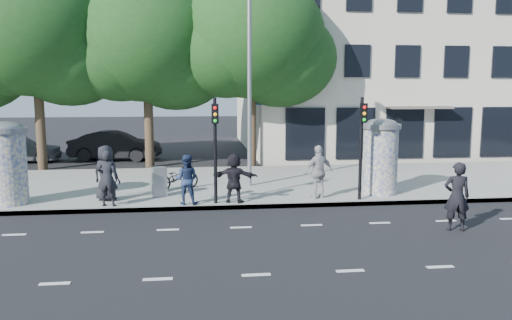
{
  "coord_description": "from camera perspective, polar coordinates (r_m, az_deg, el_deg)",
  "views": [
    {
      "loc": [
        -1.16,
        -11.98,
        3.8
      ],
      "look_at": [
        0.67,
        3.5,
        1.59
      ],
      "focal_mm": 35.0,
      "sensor_mm": 36.0,
      "label": 1
    }
  ],
  "objects": [
    {
      "name": "building",
      "position": [
        34.64,
        15.93,
        11.39
      ],
      "size": [
        20.3,
        15.85,
        12.0
      ],
      "color": "beige",
      "rests_on": "ground"
    },
    {
      "name": "traffic_pole_near",
      "position": [
        15.86,
        -4.69,
        2.37
      ],
      "size": [
        0.22,
        0.31,
        3.4
      ],
      "color": "black",
      "rests_on": "sidewalk"
    },
    {
      "name": "bicycle",
      "position": [
        18.5,
        -8.99,
        -2.0
      ],
      "size": [
        1.36,
        1.78,
        0.9
      ],
      "primitive_type": "imported",
      "rotation": [
        0.0,
        0.0,
        2.08
      ],
      "color": "black",
      "rests_on": "sidewalk"
    },
    {
      "name": "lane_dash_near",
      "position": [
        10.56,
        0.02,
        -13.0
      ],
      "size": [
        32.0,
        0.12,
        0.01
      ],
      "primitive_type": "cube",
      "color": "silver",
      "rests_on": "ground"
    },
    {
      "name": "sidewalk",
      "position": [
        19.87,
        -3.27,
        -2.75
      ],
      "size": [
        40.0,
        8.0,
        0.15
      ],
      "primitive_type": "cube",
      "color": "gray",
      "rests_on": "ground"
    },
    {
      "name": "car_left",
      "position": [
        28.99,
        -25.63,
        1.23
      ],
      "size": [
        1.94,
        4.45,
        1.49
      ],
      "primitive_type": "imported",
      "rotation": [
        0.0,
        0.0,
        1.61
      ],
      "color": "slate",
      "rests_on": "ground"
    },
    {
      "name": "ped_a",
      "position": [
        17.12,
        -16.76,
        -1.45
      ],
      "size": [
        1.05,
        0.88,
        1.84
      ],
      "primitive_type": "imported",
      "rotation": [
        0.0,
        0.0,
        2.75
      ],
      "color": "black",
      "rests_on": "sidewalk"
    },
    {
      "name": "street_lamp",
      "position": [
        18.75,
        -0.74,
        11.11
      ],
      "size": [
        0.25,
        0.93,
        8.0
      ],
      "color": "slate",
      "rests_on": "sidewalk"
    },
    {
      "name": "cabinet_left",
      "position": [
        17.42,
        -11.03,
        -2.47
      ],
      "size": [
        0.58,
        0.51,
        1.01
      ],
      "primitive_type": "cube",
      "rotation": [
        0.0,
        0.0,
        0.39
      ],
      "color": "gray",
      "rests_on": "sidewalk"
    },
    {
      "name": "lane_dash_far",
      "position": [
        13.96,
        -1.73,
        -7.71
      ],
      "size": [
        32.0,
        0.12,
        0.01
      ],
      "primitive_type": "cube",
      "color": "silver",
      "rests_on": "ground"
    },
    {
      "name": "ped_e",
      "position": [
        16.9,
        7.19,
        -1.35
      ],
      "size": [
        1.18,
        0.88,
        1.8
      ],
      "primitive_type": "imported",
      "rotation": [
        0.0,
        0.0,
        3.43
      ],
      "color": "#A2A2A5",
      "rests_on": "sidewalk"
    },
    {
      "name": "ped_b",
      "position": [
        16.32,
        -16.61,
        -2.02
      ],
      "size": [
        0.71,
        0.52,
        1.77
      ],
      "primitive_type": "imported",
      "rotation": [
        0.0,
        0.0,
        2.98
      ],
      "color": "black",
      "rests_on": "sidewalk"
    },
    {
      "name": "car_mid",
      "position": [
        27.99,
        -15.79,
        1.58
      ],
      "size": [
        2.32,
        4.94,
        1.57
      ],
      "primitive_type": "imported",
      "rotation": [
        0.0,
        0.0,
        1.43
      ],
      "color": "black",
      "rests_on": "ground"
    },
    {
      "name": "tree_near_left",
      "position": [
        24.9,
        -12.42,
        13.1
      ],
      "size": [
        6.8,
        6.8,
        8.97
      ],
      "color": "#38281C",
      "rests_on": "ground"
    },
    {
      "name": "tree_mid_left",
      "position": [
        25.7,
        -23.98,
        13.42
      ],
      "size": [
        7.2,
        7.2,
        9.57
      ],
      "color": "#38281C",
      "rests_on": "ground"
    },
    {
      "name": "ad_column_left",
      "position": [
        17.7,
        -26.62,
        -0.13
      ],
      "size": [
        1.36,
        1.36,
        2.65
      ],
      "color": "beige",
      "rests_on": "sidewalk"
    },
    {
      "name": "traffic_pole_far",
      "position": [
        16.73,
        11.99,
        2.51
      ],
      "size": [
        0.22,
        0.31,
        3.4
      ],
      "color": "black",
      "rests_on": "sidewalk"
    },
    {
      "name": "ped_c",
      "position": [
        16.09,
        -7.97,
        -2.21
      ],
      "size": [
        0.89,
        0.76,
        1.6
      ],
      "primitive_type": "imported",
      "rotation": [
        0.0,
        0.0,
        2.92
      ],
      "color": "#1F2D4E",
      "rests_on": "sidewalk"
    },
    {
      "name": "ground",
      "position": [
        12.62,
        -1.17,
        -9.44
      ],
      "size": [
        120.0,
        120.0,
        0.0
      ],
      "primitive_type": "plane",
      "color": "black",
      "rests_on": "ground"
    },
    {
      "name": "curb",
      "position": [
        16.01,
        -2.41,
        -5.38
      ],
      "size": [
        40.0,
        0.1,
        0.16
      ],
      "primitive_type": "cube",
      "color": "slate",
      "rests_on": "ground"
    },
    {
      "name": "cabinet_right",
      "position": [
        18.07,
        13.52,
        -2.0
      ],
      "size": [
        0.65,
        0.57,
        1.12
      ],
      "primitive_type": "cube",
      "rotation": [
        0.0,
        0.0,
        0.4
      ],
      "color": "gray",
      "rests_on": "sidewalk"
    },
    {
      "name": "man_road",
      "position": [
        14.5,
        21.97,
        -3.89
      ],
      "size": [
        0.77,
        0.59,
        1.88
      ],
      "primitive_type": "imported",
      "rotation": [
        0.0,
        0.0,
        2.92
      ],
      "color": "black",
      "rests_on": "ground"
    },
    {
      "name": "tree_center",
      "position": [
        24.56,
        -0.49,
        13.94
      ],
      "size": [
        7.0,
        7.0,
        9.3
      ],
      "color": "#38281C",
      "rests_on": "ground"
    },
    {
      "name": "ad_column_right",
      "position": [
        18.0,
        14.02,
        0.61
      ],
      "size": [
        1.36,
        1.36,
        2.65
      ],
      "color": "beige",
      "rests_on": "sidewalk"
    },
    {
      "name": "ped_f",
      "position": [
        16.17,
        -2.52,
        -2.05
      ],
      "size": [
        1.6,
        0.97,
        1.62
      ],
      "primitive_type": "imported",
      "rotation": [
        0.0,
        0.0,
        2.83
      ],
      "color": "black",
      "rests_on": "sidewalk"
    }
  ]
}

